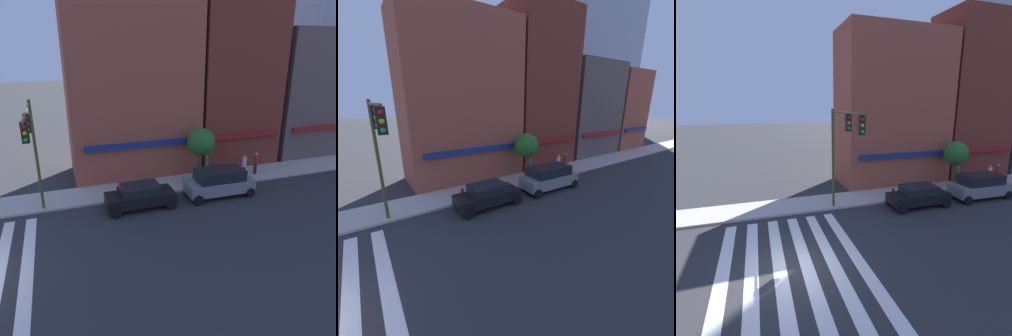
% 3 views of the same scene
% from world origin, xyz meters
% --- Properties ---
extents(storefront_row, '(33.24, 5.30, 15.71)m').
position_xyz_m(storefront_row, '(21.61, 11.50, 6.61)').
color(storefront_row, '#9E4C38').
rests_on(storefront_row, ground_plane).
extents(traffic_signal, '(0.32, 5.78, 6.99)m').
position_xyz_m(traffic_signal, '(3.74, 4.39, 5.07)').
color(traffic_signal, '#474C1E').
rests_on(traffic_signal, ground_plane).
extents(sedan_black, '(4.41, 2.02, 1.59)m').
position_xyz_m(sedan_black, '(9.67, 4.70, 0.84)').
color(sedan_black, black).
rests_on(sedan_black, ground_plane).
extents(suv_grey, '(4.75, 2.12, 1.94)m').
position_xyz_m(suv_grey, '(15.31, 4.70, 1.03)').
color(suv_grey, slate).
rests_on(suv_grey, ground_plane).
extents(pedestrian_white_shirt, '(0.32, 0.32, 1.77)m').
position_xyz_m(pedestrian_white_shirt, '(18.68, 6.96, 1.07)').
color(pedestrian_white_shirt, '#23232D').
rests_on(pedestrian_white_shirt, sidewalk_left).
extents(pedestrian_grey_coat, '(0.32, 0.32, 1.77)m').
position_xyz_m(pedestrian_grey_coat, '(15.83, 7.82, 1.07)').
color(pedestrian_grey_coat, '#23232D').
rests_on(pedestrian_grey_coat, sidewalk_left).
extents(pedestrian_red_jacket, '(0.32, 0.32, 1.77)m').
position_xyz_m(pedestrian_red_jacket, '(19.90, 7.22, 1.07)').
color(pedestrian_red_jacket, '#23232D').
rests_on(pedestrian_red_jacket, sidewalk_left).
extents(fire_hydrant, '(0.24, 0.24, 0.84)m').
position_xyz_m(fire_hydrant, '(8.55, 6.40, 0.61)').
color(fire_hydrant, red).
rests_on(fire_hydrant, sidewalk_left).
extents(street_tree, '(2.11, 2.11, 4.07)m').
position_xyz_m(street_tree, '(15.15, 7.50, 3.14)').
color(street_tree, brown).
rests_on(street_tree, sidewalk_left).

